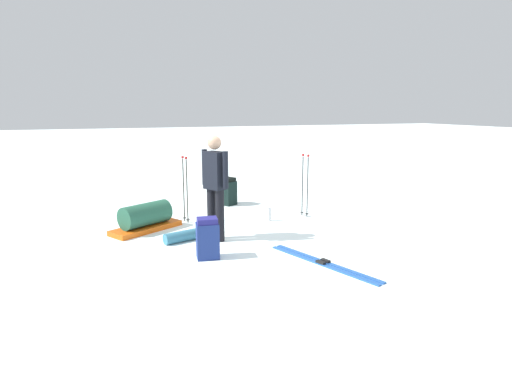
{
  "coord_description": "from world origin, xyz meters",
  "views": [
    {
      "loc": [
        6.76,
        -2.59,
        2.13
      ],
      "look_at": [
        0.0,
        0.0,
        0.7
      ],
      "focal_mm": 30.03,
      "sensor_mm": 36.0,
      "label": 1
    }
  ],
  "objects_px": {
    "ski_pair_near": "(323,263)",
    "sleeping_mat_rolled": "(181,236)",
    "thermos_bottle": "(269,214)",
    "gear_sled": "(146,218)",
    "skier_standing": "(215,183)",
    "ski_poles_planted_far": "(185,186)",
    "backpack_large_dark": "(227,191)",
    "backpack_bright": "(208,239)",
    "ski_poles_planted_near": "(305,182)"
  },
  "relations": [
    {
      "from": "ski_poles_planted_far",
      "to": "backpack_bright",
      "type": "bearing_deg",
      "value": -3.44
    },
    {
      "from": "ski_pair_near",
      "to": "ski_poles_planted_near",
      "type": "xyz_separation_m",
      "value": [
        -2.48,
        0.99,
        0.68
      ]
    },
    {
      "from": "ski_pair_near",
      "to": "backpack_large_dark",
      "type": "height_order",
      "value": "backpack_large_dark"
    },
    {
      "from": "gear_sled",
      "to": "sleeping_mat_rolled",
      "type": "relative_size",
      "value": 2.41
    },
    {
      "from": "ski_pair_near",
      "to": "sleeping_mat_rolled",
      "type": "distance_m",
      "value": 2.37
    },
    {
      "from": "skier_standing",
      "to": "ski_poles_planted_far",
      "type": "bearing_deg",
      "value": -170.39
    },
    {
      "from": "sleeping_mat_rolled",
      "to": "ski_pair_near",
      "type": "bearing_deg",
      "value": 44.26
    },
    {
      "from": "gear_sled",
      "to": "ski_pair_near",
      "type": "bearing_deg",
      "value": 39.18
    },
    {
      "from": "ski_poles_planted_near",
      "to": "thermos_bottle",
      "type": "relative_size",
      "value": 4.78
    },
    {
      "from": "skier_standing",
      "to": "ski_poles_planted_far",
      "type": "relative_size",
      "value": 1.36
    },
    {
      "from": "ski_pair_near",
      "to": "ski_poles_planted_far",
      "type": "height_order",
      "value": "ski_poles_planted_far"
    },
    {
      "from": "backpack_large_dark",
      "to": "thermos_bottle",
      "type": "xyz_separation_m",
      "value": [
        1.62,
        0.33,
        -0.17
      ]
    },
    {
      "from": "skier_standing",
      "to": "ski_poles_planted_near",
      "type": "bearing_deg",
      "value": 113.0
    },
    {
      "from": "skier_standing",
      "to": "sleeping_mat_rolled",
      "type": "distance_m",
      "value": 1.04
    },
    {
      "from": "backpack_bright",
      "to": "ski_poles_planted_near",
      "type": "distance_m",
      "value": 2.97
    },
    {
      "from": "ski_poles_planted_near",
      "to": "ski_poles_planted_far",
      "type": "relative_size",
      "value": 0.99
    },
    {
      "from": "backpack_large_dark",
      "to": "backpack_bright",
      "type": "relative_size",
      "value": 1.03
    },
    {
      "from": "skier_standing",
      "to": "ski_poles_planted_near",
      "type": "height_order",
      "value": "skier_standing"
    },
    {
      "from": "backpack_large_dark",
      "to": "ski_poles_planted_far",
      "type": "xyz_separation_m",
      "value": [
        1.12,
        -1.17,
        0.4
      ]
    },
    {
      "from": "skier_standing",
      "to": "backpack_bright",
      "type": "distance_m",
      "value": 1.09
    },
    {
      "from": "backpack_bright",
      "to": "ski_poles_planted_near",
      "type": "xyz_separation_m",
      "value": [
        -1.67,
        2.42,
        0.4
      ]
    },
    {
      "from": "skier_standing",
      "to": "backpack_large_dark",
      "type": "bearing_deg",
      "value": 158.62
    },
    {
      "from": "sleeping_mat_rolled",
      "to": "thermos_bottle",
      "type": "xyz_separation_m",
      "value": [
        -0.7,
        1.84,
        0.04
      ]
    },
    {
      "from": "ski_pair_near",
      "to": "gear_sled",
      "type": "relative_size",
      "value": 1.4
    },
    {
      "from": "thermos_bottle",
      "to": "sleeping_mat_rolled",
      "type": "bearing_deg",
      "value": -69.21
    },
    {
      "from": "backpack_bright",
      "to": "sleeping_mat_rolled",
      "type": "xyz_separation_m",
      "value": [
        -0.89,
        -0.22,
        -0.2
      ]
    },
    {
      "from": "backpack_bright",
      "to": "ski_poles_planted_near",
      "type": "bearing_deg",
      "value": 124.62
    },
    {
      "from": "backpack_large_dark",
      "to": "gear_sled",
      "type": "distance_m",
      "value": 2.43
    },
    {
      "from": "ski_pair_near",
      "to": "ski_poles_planted_near",
      "type": "relative_size",
      "value": 1.5
    },
    {
      "from": "ski_poles_planted_far",
      "to": "sleeping_mat_rolled",
      "type": "relative_size",
      "value": 2.27
    },
    {
      "from": "backpack_bright",
      "to": "thermos_bottle",
      "type": "xyz_separation_m",
      "value": [
        -1.59,
        1.62,
        -0.16
      ]
    },
    {
      "from": "sleeping_mat_rolled",
      "to": "thermos_bottle",
      "type": "height_order",
      "value": "thermos_bottle"
    },
    {
      "from": "ski_poles_planted_far",
      "to": "skier_standing",
      "type": "bearing_deg",
      "value": 9.61
    },
    {
      "from": "backpack_bright",
      "to": "skier_standing",
      "type": "bearing_deg",
      "value": 156.4
    },
    {
      "from": "skier_standing",
      "to": "gear_sled",
      "type": "xyz_separation_m",
      "value": [
        -0.97,
        -1.01,
        -0.73
      ]
    },
    {
      "from": "ski_poles_planted_near",
      "to": "gear_sled",
      "type": "distance_m",
      "value": 3.12
    },
    {
      "from": "ski_pair_near",
      "to": "thermos_bottle",
      "type": "xyz_separation_m",
      "value": [
        -2.39,
        0.19,
        0.12
      ]
    },
    {
      "from": "sleeping_mat_rolled",
      "to": "ski_poles_planted_far",
      "type": "bearing_deg",
      "value": 164.06
    },
    {
      "from": "ski_poles_planted_near",
      "to": "sleeping_mat_rolled",
      "type": "distance_m",
      "value": 2.82
    },
    {
      "from": "thermos_bottle",
      "to": "backpack_large_dark",
      "type": "bearing_deg",
      "value": -168.35
    },
    {
      "from": "skier_standing",
      "to": "backpack_large_dark",
      "type": "height_order",
      "value": "skier_standing"
    },
    {
      "from": "skier_standing",
      "to": "gear_sled",
      "type": "bearing_deg",
      "value": -134.02
    },
    {
      "from": "gear_sled",
      "to": "sleeping_mat_rolled",
      "type": "distance_m",
      "value": 0.99
    },
    {
      "from": "ski_poles_planted_near",
      "to": "ski_poles_planted_far",
      "type": "bearing_deg",
      "value": -100.31
    },
    {
      "from": "ski_poles_planted_far",
      "to": "sleeping_mat_rolled",
      "type": "bearing_deg",
      "value": -15.94
    },
    {
      "from": "ski_poles_planted_near",
      "to": "gear_sled",
      "type": "bearing_deg",
      "value": -91.67
    },
    {
      "from": "ski_poles_planted_far",
      "to": "gear_sled",
      "type": "distance_m",
      "value": 0.97
    },
    {
      "from": "backpack_bright",
      "to": "sleeping_mat_rolled",
      "type": "bearing_deg",
      "value": -166.22
    },
    {
      "from": "ski_pair_near",
      "to": "ski_poles_planted_far",
      "type": "bearing_deg",
      "value": -155.7
    },
    {
      "from": "skier_standing",
      "to": "ski_pair_near",
      "type": "relative_size",
      "value": 0.91
    }
  ]
}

